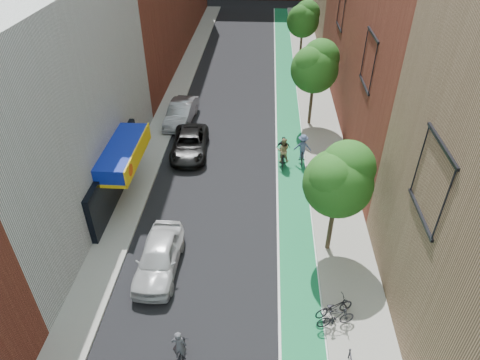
% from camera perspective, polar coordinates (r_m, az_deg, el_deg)
% --- Properties ---
extents(bike_lane, '(2.00, 68.00, 0.01)m').
position_cam_1_polar(bike_lane, '(36.58, 6.39, 8.93)').
color(bike_lane, '#126745').
rests_on(bike_lane, ground).
extents(sidewalk_left, '(2.00, 68.00, 0.15)m').
position_cam_1_polar(sidewalk_left, '(37.35, -9.30, 9.38)').
color(sidewalk_left, gray).
rests_on(sidewalk_left, ground).
extents(sidewalk_right, '(3.00, 68.00, 0.15)m').
position_cam_1_polar(sidewalk_right, '(36.77, 10.34, 8.83)').
color(sidewalk_right, gray).
rests_on(sidewalk_right, ground).
extents(building_left_white, '(8.00, 20.00, 12.00)m').
position_cam_1_polar(building_left_white, '(26.49, -26.49, 8.86)').
color(building_left_white, silver).
rests_on(building_left_white, ground).
extents(tree_near, '(3.40, 3.36, 6.42)m').
position_cam_1_polar(tree_near, '(20.71, 13.12, 0.21)').
color(tree_near, '#332619').
rests_on(tree_near, ground).
extents(tree_mid, '(3.55, 3.53, 6.74)m').
position_cam_1_polar(tree_mid, '(32.96, 10.03, 14.82)').
color(tree_mid, '#332619').
rests_on(tree_mid, ground).
extents(tree_far, '(3.30, 3.25, 6.21)m').
position_cam_1_polar(tree_far, '(46.37, 8.47, 20.55)').
color(tree_far, '#332619').
rests_on(tree_far, ground).
extents(parked_car_white, '(2.00, 4.88, 1.66)m').
position_cam_1_polar(parked_car_white, '(21.99, -10.77, -10.07)').
color(parked_car_white, silver).
rests_on(parked_car_white, ground).
extents(parked_car_black, '(2.76, 5.44, 1.47)m').
position_cam_1_polar(parked_car_black, '(30.65, -6.74, 4.80)').
color(parked_car_black, black).
rests_on(parked_car_black, ground).
extents(parked_car_silver, '(2.20, 5.22, 1.68)m').
position_cam_1_polar(parked_car_silver, '(34.79, -7.85, 8.88)').
color(parked_car_silver, gray).
rests_on(parked_car_silver, ground).
extents(cyclist_lead, '(0.72, 1.93, 1.94)m').
position_cam_1_polar(cyclist_lead, '(18.72, -8.05, -22.02)').
color(cyclist_lead, black).
rests_on(cyclist_lead, ground).
extents(cyclist_lane_near, '(0.88, 1.74, 2.12)m').
position_cam_1_polar(cyclist_lane_near, '(29.08, 5.73, 3.40)').
color(cyclist_lane_near, black).
rests_on(cyclist_lane_near, ground).
extents(cyclist_lane_mid, '(0.96, 1.62, 1.97)m').
position_cam_1_polar(cyclist_lane_mid, '(29.54, 5.75, 3.61)').
color(cyclist_lane_mid, black).
rests_on(cyclist_lane_mid, ground).
extents(cyclist_lane_far, '(1.20, 1.71, 2.16)m').
position_cam_1_polar(cyclist_lane_far, '(29.53, 8.32, 3.92)').
color(cyclist_lane_far, black).
rests_on(cyclist_lane_far, ground).
extents(parked_bike_mid, '(1.80, 0.93, 1.04)m').
position_cam_1_polar(parked_bike_mid, '(19.94, 12.64, -17.48)').
color(parked_bike_mid, black).
rests_on(parked_bike_mid, sidewalk_right).
extents(parked_bike_far, '(1.95, 1.33, 0.97)m').
position_cam_1_polar(parked_bike_far, '(20.32, 12.42, -16.21)').
color(parked_bike_far, black).
rests_on(parked_bike_far, sidewalk_right).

